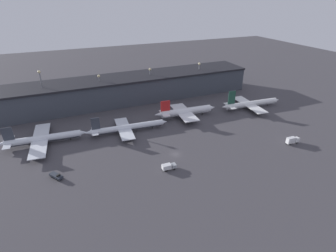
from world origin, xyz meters
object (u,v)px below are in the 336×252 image
Objects in this scene: airplane_1 at (127,128)px; service_vehicle_0 at (56,176)px; service_vehicle_1 at (292,140)px; service_vehicle_2 at (168,167)px; airplane_0 at (43,139)px; airplane_3 at (251,104)px; airplane_2 at (186,112)px.

service_vehicle_0 is at bearing -139.11° from airplane_1.
airplane_1 is at bearing 150.36° from service_vehicle_1.
airplane_1 is 42.23m from service_vehicle_2.
airplane_0 is 130.09m from airplane_3.
service_vehicle_1 is at bearing -50.29° from airplane_2.
airplane_2 reaches higher than service_vehicle_0.
airplane_3 is 7.08× the size of service_vehicle_2.
airplane_1 is at bearing -167.90° from airplane_2.
airplane_3 reaches higher than service_vehicle_2.
service_vehicle_0 is at bearing -76.81° from airplane_0.
airplane_2 is 6.14× the size of service_vehicle_0.
airplane_3 reaches higher than service_vehicle_0.
airplane_2 is 84.92m from service_vehicle_0.
airplane_1 is at bearing -175.13° from airplane_3.
airplane_2 reaches higher than airplane_0.
airplane_2 is 62.90m from service_vehicle_1.
airplane_3 is at bearing 4.87° from airplane_1.
service_vehicle_1 is at bearing -18.45° from airplane_0.
airplane_3 is at bearing -1.20° from airplane_2.
airplane_1 is 7.03× the size of service_vehicle_0.
service_vehicle_2 is (7.69, -41.51, -1.25)m from airplane_1.
service_vehicle_2 is (-78.85, -42.14, -1.58)m from airplane_3.
airplane_1 is 7.36× the size of service_vehicle_2.
service_vehicle_2 reaches higher than service_vehicle_0.
airplane_2 reaches higher than airplane_1.
airplane_1 is at bearing -1.21° from airplane_0.
service_vehicle_1 is at bearing -26.85° from airplane_1.
service_vehicle_0 is (-38.47, -28.40, -1.71)m from airplane_1.
airplane_1 is 6.44× the size of service_vehicle_1.
airplane_2 is 5.62× the size of service_vehicle_1.
airplane_3 is at bearing 2.83° from airplane_0.
airplane_3 is 6.20× the size of service_vehicle_1.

